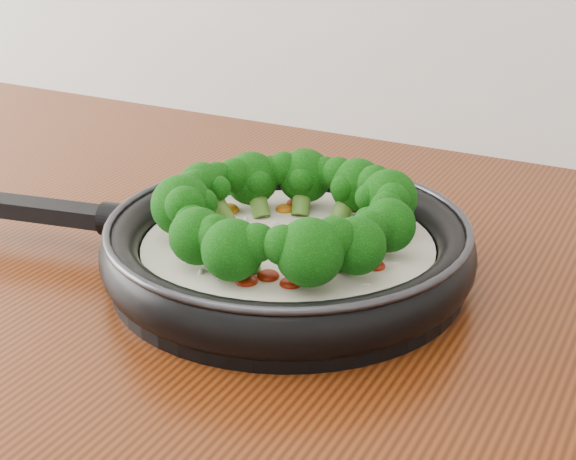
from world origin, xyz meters
The scene contains 1 object.
skillet centered at (0.04, 1.04, 0.94)m, with size 0.58×0.41×0.10m.
Camera 1 is at (0.38, 0.40, 1.27)m, focal length 52.00 mm.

